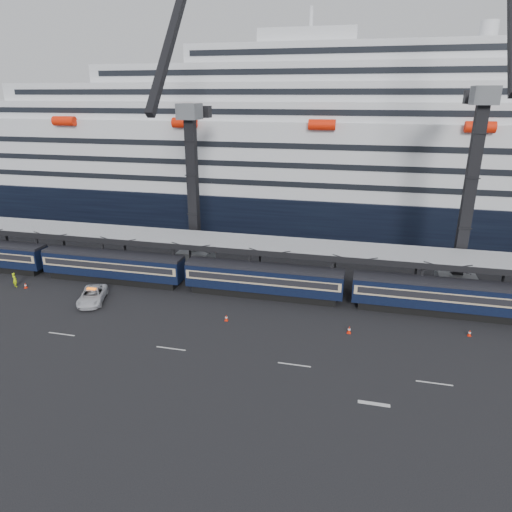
{
  "coord_description": "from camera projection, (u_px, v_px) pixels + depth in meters",
  "views": [
    {
      "loc": [
        2.93,
        -39.41,
        23.1
      ],
      "look_at": [
        -8.92,
        10.0,
        5.06
      ],
      "focal_mm": 32.0,
      "sensor_mm": 36.0,
      "label": 1
    }
  ],
  "objects": [
    {
      "name": "cruise_ship",
      "position": [
        344.0,
        157.0,
        82.74
      ],
      "size": [
        214.09,
        28.84,
        34.0
      ],
      "color": "black",
      "rests_on": "ground"
    },
    {
      "name": "traffic_cone_c",
      "position": [
        226.0,
        318.0,
        49.2
      ],
      "size": [
        0.36,
        0.36,
        0.72
      ],
      "color": "#FF2308",
      "rests_on": "ground"
    },
    {
      "name": "crane_dark_mid",
      "position": [
        472.0,
        183.0,
        52.84
      ],
      "size": [
        4.5,
        18.24,
        39.64
      ],
      "color": "#4F5357",
      "rests_on": "ground"
    },
    {
      "name": "traffic_cone_b",
      "position": [
        25.0,
        285.0,
        57.5
      ],
      "size": [
        0.36,
        0.36,
        0.72
      ],
      "color": "#FF2308",
      "rests_on": "ground"
    },
    {
      "name": "ground",
      "position": [
        321.0,
        345.0,
        44.49
      ],
      "size": [
        260.0,
        260.0,
        0.0
      ],
      "primitive_type": "plane",
      "color": "black",
      "rests_on": "ground"
    },
    {
      "name": "train",
      "position": [
        291.0,
        282.0,
        53.94
      ],
      "size": [
        133.05,
        3.0,
        4.05
      ],
      "color": "black",
      "rests_on": "ground"
    },
    {
      "name": "canopy",
      "position": [
        335.0,
        250.0,
        55.56
      ],
      "size": [
        130.0,
        6.25,
        5.53
      ],
      "color": "#93959B",
      "rests_on": "ground"
    },
    {
      "name": "traffic_cone_e",
      "position": [
        470.0,
        333.0,
        46.1
      ],
      "size": [
        0.35,
        0.35,
        0.69
      ],
      "color": "#FF2308",
      "rests_on": "ground"
    },
    {
      "name": "traffic_cone_d",
      "position": [
        349.0,
        330.0,
        46.61
      ],
      "size": [
        0.4,
        0.4,
        0.81
      ],
      "color": "#FF2308",
      "rests_on": "ground"
    },
    {
      "name": "pickup_truck",
      "position": [
        92.0,
        296.0,
        53.52
      ],
      "size": [
        4.47,
        6.36,
        1.61
      ],
      "primitive_type": "imported",
      "rotation": [
        0.0,
        0.0,
        0.34
      ],
      "color": "silver",
      "rests_on": "ground"
    },
    {
      "name": "lane_markings",
      "position": [
        413.0,
        389.0,
        37.9
      ],
      "size": [
        111.0,
        4.27,
        0.02
      ],
      "color": "beige",
      "rests_on": "ground"
    },
    {
      "name": "crane_dark_near",
      "position": [
        192.0,
        182.0,
        61.93
      ],
      "size": [
        4.5,
        17.75,
        35.08
      ],
      "color": "#4F5357",
      "rests_on": "ground"
    },
    {
      "name": "worker",
      "position": [
        15.0,
        280.0,
        57.71
      ],
      "size": [
        0.81,
        0.68,
        1.88
      ],
      "primitive_type": "imported",
      "rotation": [
        0.0,
        0.0,
        2.74
      ],
      "color": "#C2EC0C",
      "rests_on": "ground"
    }
  ]
}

